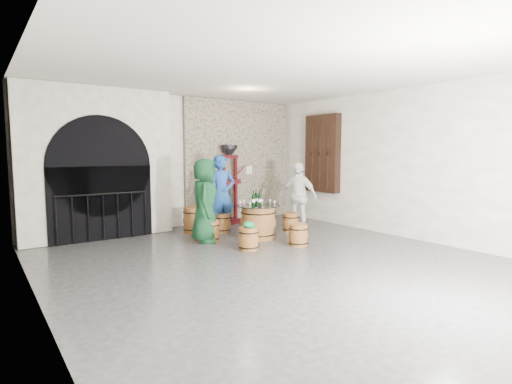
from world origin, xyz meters
TOP-DOWN VIEW (x-y plane):
  - ground at (0.00, 0.00)m, footprint 8.00×8.00m
  - wall_back at (0.00, 4.00)m, footprint 8.00×0.00m
  - wall_left at (-3.50, 0.00)m, footprint 0.00×8.00m
  - wall_right at (3.50, 0.00)m, footprint 0.00×8.00m
  - ceiling at (0.00, 0.00)m, footprint 8.00×8.00m
  - stone_facing_panel at (1.80, 3.94)m, footprint 3.20×0.12m
  - arched_opening at (-1.90, 3.74)m, footprint 3.10×0.60m
  - shuttered_window at (3.38, 2.40)m, footprint 0.23×1.10m
  - barrel_table at (0.86, 1.75)m, footprint 0.92×0.92m
  - barrel_stool_left at (-0.13, 2.09)m, footprint 0.40×0.40m
  - barrel_stool_far at (0.57, 2.76)m, footprint 0.40×0.40m
  - barrel_stool_right at (1.90, 1.90)m, footprint 0.40×0.40m
  - barrel_stool_near_right at (1.10, 0.74)m, footprint 0.40×0.40m
  - barrel_stool_near_left at (0.11, 1.02)m, footprint 0.40×0.40m
  - green_cap at (0.11, 1.02)m, footprint 0.26×0.22m
  - person_green at (-0.22, 2.12)m, footprint 0.90×1.00m
  - person_blue at (0.56, 2.78)m, footprint 0.70×0.51m
  - person_white at (2.14, 1.93)m, footprint 0.73×1.02m
  - wine_bottle_left at (0.76, 1.79)m, footprint 0.08×0.08m
  - wine_bottle_center at (0.89, 1.73)m, footprint 0.08×0.08m
  - wine_bottle_right at (0.93, 1.93)m, footprint 0.08×0.08m
  - tasting_glass_a at (0.56, 1.64)m, footprint 0.05×0.05m
  - tasting_glass_b at (1.20, 1.78)m, footprint 0.05×0.05m
  - tasting_glass_c at (0.71, 2.06)m, footprint 0.05×0.05m
  - tasting_glass_d at (1.07, 1.89)m, footprint 0.05×0.05m
  - tasting_glass_e at (1.14, 1.55)m, footprint 0.05×0.05m
  - tasting_glass_f at (0.52, 1.93)m, footprint 0.05×0.05m
  - side_barrel at (-0.03, 3.10)m, footprint 0.45×0.45m
  - corking_press at (1.32, 3.65)m, footprint 0.86×0.55m
  - control_box at (2.05, 3.86)m, footprint 0.18×0.10m

SIDE VIEW (x-z plane):
  - ground at x=0.00m, z-range 0.00..0.00m
  - barrel_stool_left at x=-0.13m, z-range 0.00..0.43m
  - barrel_stool_far at x=0.57m, z-range 0.00..0.43m
  - barrel_stool_right at x=1.90m, z-range 0.00..0.43m
  - barrel_stool_near_right at x=1.10m, z-range 0.00..0.43m
  - barrel_stool_near_left at x=0.11m, z-range 0.00..0.43m
  - side_barrel at x=-0.03m, z-range 0.00..0.59m
  - barrel_table at x=0.86m, z-range 0.00..0.71m
  - green_cap at x=0.11m, z-range 0.42..0.54m
  - tasting_glass_a at x=0.56m, z-range 0.71..0.81m
  - tasting_glass_b at x=1.20m, z-range 0.71..0.81m
  - tasting_glass_c at x=0.71m, z-range 0.71..0.81m
  - tasting_glass_d at x=1.07m, z-range 0.71..0.81m
  - tasting_glass_e at x=1.14m, z-range 0.71..0.81m
  - tasting_glass_f at x=0.52m, z-range 0.71..0.81m
  - person_white at x=2.14m, z-range 0.00..1.60m
  - wine_bottle_left at x=0.76m, z-range 0.68..1.01m
  - wine_bottle_center at x=0.89m, z-range 0.68..1.01m
  - wine_bottle_right at x=0.93m, z-range 0.68..1.01m
  - person_green at x=-0.22m, z-range 0.00..1.71m
  - person_blue at x=0.56m, z-range 0.00..1.77m
  - corking_press at x=1.32m, z-range 0.17..2.18m
  - control_box at x=2.05m, z-range 1.24..1.46m
  - arched_opening at x=-1.90m, z-range -0.01..3.18m
  - wall_back at x=0.00m, z-range -2.40..5.60m
  - wall_left at x=-3.50m, z-range -2.40..5.60m
  - wall_right at x=3.50m, z-range -2.40..5.60m
  - stone_facing_panel at x=1.80m, z-range 0.01..3.19m
  - shuttered_window at x=3.38m, z-range 0.80..2.80m
  - ceiling at x=0.00m, z-range 3.20..3.20m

